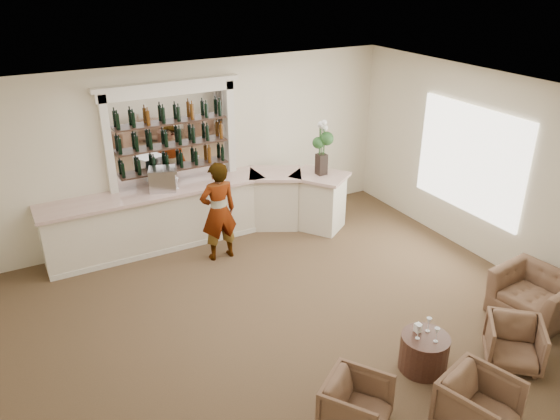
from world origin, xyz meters
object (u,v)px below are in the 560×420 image
object	(u,v)px
bar_counter	(203,212)
armchair_far	(534,295)
armchair_left	(357,406)
espresso_machine	(163,179)
sommelier	(218,211)
armchair_right	(514,343)
flower_vase	(322,144)
armchair_center	(478,406)
cocktail_table	(424,352)

from	to	relation	value
bar_counter	armchair_far	distance (m)	5.83
bar_counter	armchair_left	xyz separation A→B (m)	(-0.18, -5.21, -0.25)
bar_counter	espresso_machine	xyz separation A→B (m)	(-0.68, 0.09, 0.77)
armchair_far	espresso_machine	world-z (taller)	espresso_machine
sommelier	bar_counter	bearing A→B (deg)	-89.02
armchair_right	espresso_machine	bearing A→B (deg)	161.31
sommelier	flower_vase	size ratio (longest dim) A/B	1.69
bar_counter	armchair_center	world-z (taller)	bar_counter
cocktail_table	espresso_machine	xyz separation A→B (m)	(-1.87, 4.89, 1.09)
sommelier	espresso_machine	world-z (taller)	sommelier
armchair_left	espresso_machine	size ratio (longest dim) A/B	1.54
armchair_left	armchair_far	world-z (taller)	armchair_far
armchair_left	armchair_right	world-z (taller)	armchair_left
cocktail_table	sommelier	world-z (taller)	sommelier
bar_counter	sommelier	world-z (taller)	sommelier
cocktail_table	bar_counter	bearing A→B (deg)	103.94
cocktail_table	flower_vase	bearing A→B (deg)	75.93
sommelier	armchair_center	size ratio (longest dim) A/B	2.32
armchair_right	cocktail_table	bearing A→B (deg)	-161.38
armchair_far	armchair_right	bearing A→B (deg)	-69.48
armchair_center	flower_vase	xyz separation A→B (m)	(1.25, 5.28, 1.39)
armchair_far	flower_vase	xyz separation A→B (m)	(-1.20, 4.09, 1.40)
cocktail_table	flower_vase	distance (m)	4.58
armchair_left	bar_counter	bearing A→B (deg)	53.61
bar_counter	armchair_right	size ratio (longest dim) A/B	8.09
cocktail_table	armchair_far	bearing A→B (deg)	2.76
armchair_far	flower_vase	world-z (taller)	flower_vase
bar_counter	flower_vase	world-z (taller)	flower_vase
cocktail_table	armchair_center	xyz separation A→B (m)	(-0.20, -1.09, 0.11)
armchair_right	armchair_center	bearing A→B (deg)	-112.86
bar_counter	espresso_machine	world-z (taller)	espresso_machine
armchair_right	armchair_far	distance (m)	1.29
armchair_center	flower_vase	distance (m)	5.61
armchair_center	cocktail_table	bearing A→B (deg)	63.50
armchair_center	armchair_far	world-z (taller)	armchair_center
cocktail_table	espresso_machine	world-z (taller)	espresso_machine
armchair_far	espresso_machine	bearing A→B (deg)	-146.23
cocktail_table	armchair_right	distance (m)	1.21
sommelier	armchair_left	distance (m)	4.47
bar_counter	espresso_machine	bearing A→B (deg)	172.51
armchair_left	flower_vase	world-z (taller)	flower_vase
bar_counter	flower_vase	distance (m)	2.60
espresso_machine	armchair_far	bearing A→B (deg)	-29.16
armchair_left	espresso_machine	distance (m)	5.42
cocktail_table	armchair_left	world-z (taller)	armchair_left
armchair_left	flower_vase	distance (m)	5.39
armchair_center	armchair_right	distance (m)	1.44
bar_counter	cocktail_table	world-z (taller)	bar_counter
armchair_left	espresso_machine	world-z (taller)	espresso_machine
bar_counter	armchair_far	size ratio (longest dim) A/B	5.28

